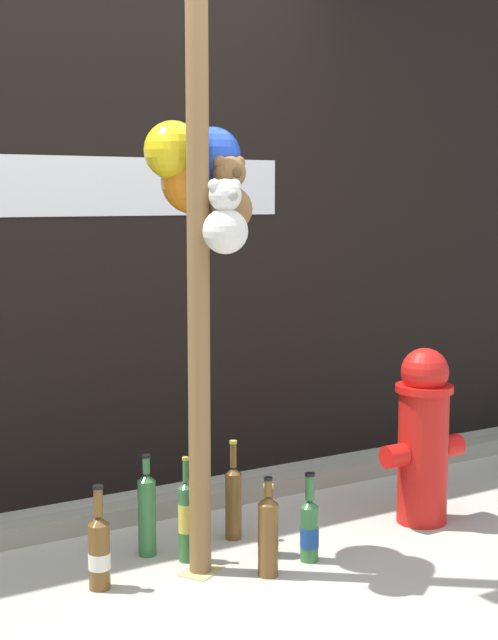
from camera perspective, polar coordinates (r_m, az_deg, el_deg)
name	(u,v)px	position (r m, az deg, el deg)	size (l,w,h in m)	color
ground_plane	(241,600)	(3.41, -0.47, -16.64)	(14.00, 14.00, 0.00)	#ADA899
building_wall	(81,165)	(4.41, -10.14, 9.23)	(10.00, 0.21, 3.07)	black
curb_strip	(131,512)	(4.17, -7.17, -11.50)	(8.00, 0.12, 0.08)	gray
memorial_post	(199,124)	(3.46, -3.04, 11.77)	(0.44, 0.53, 2.90)	olive
fire_hydrant	(423,435)	(4.11, 10.52, -6.88)	(0.41, 0.25, 0.76)	red
bottle_0	(268,528)	(3.75, 1.18, -12.50)	(0.08, 0.08, 0.29)	brown
bottle_1	(268,534)	(3.55, 1.16, -12.87)	(0.08, 0.08, 0.38)	brown
bottle_2	(147,512)	(3.76, -6.21, -11.53)	(0.07, 0.07, 0.40)	#337038
bottle_3	(309,529)	(3.70, 3.69, -12.51)	(0.07, 0.07, 0.35)	#337038
bottle_4	(186,519)	(3.69, -3.84, -11.95)	(0.06, 0.06, 0.41)	#337038
bottle_5	(233,500)	(3.91, -0.96, -10.87)	(0.07, 0.07, 0.41)	brown
bottle_6	(99,551)	(3.49, -9.08, -13.66)	(0.08, 0.08, 0.38)	brown
litter_1	(201,571)	(3.64, -2.94, -14.96)	(0.16, 0.12, 0.01)	tan
litter_2	(335,472)	(4.86, 5.21, -9.16)	(0.13, 0.06, 0.01)	tan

